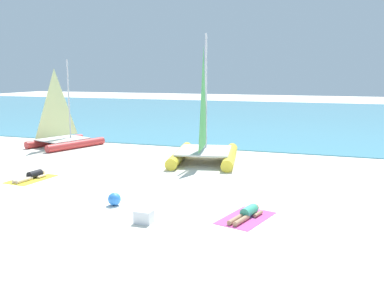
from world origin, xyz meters
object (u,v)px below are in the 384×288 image
object	(u,v)px
towel_right	(246,218)
beach_ball	(114,199)
sailboat_yellow	(204,143)
sailboat_red	(63,134)
sunbather_left	(32,176)
towel_left	(31,179)
cooler_box	(144,217)
sunbather_right	(247,213)

from	to	relation	value
towel_right	beach_ball	world-z (taller)	beach_ball
sailboat_yellow	sailboat_red	size ratio (longest dim) A/B	1.22
sailboat_red	sunbather_left	distance (m)	7.62
sailboat_red	towel_right	world-z (taller)	sailboat_red
sailboat_yellow	towel_right	world-z (taller)	sailboat_yellow
sailboat_red	sunbather_left	size ratio (longest dim) A/B	3.12
sailboat_yellow	beach_ball	xyz separation A→B (m)	(-0.61, -7.44, -0.68)
sailboat_yellow	sailboat_red	distance (m)	8.92
towel_left	sailboat_yellow	bearing A→B (deg)	45.43
sailboat_red	cooler_box	distance (m)	13.97
sunbather_right	beach_ball	bearing A→B (deg)	-161.96
sailboat_red	beach_ball	bearing A→B (deg)	-28.58
towel_right	sunbather_right	distance (m)	0.14
sunbather_left	sunbather_right	size ratio (longest dim) A/B	1.01
sunbather_left	towel_right	distance (m)	9.19
towel_right	sunbather_right	world-z (taller)	sunbather_right
towel_left	cooler_box	size ratio (longest dim) A/B	3.80
towel_left	cooler_box	xyz separation A→B (m)	(6.40, -3.09, 0.17)
sunbather_left	sunbather_right	bearing A→B (deg)	-6.28
towel_left	sailboat_red	bearing A→B (deg)	116.26
towel_left	sunbather_left	world-z (taller)	sunbather_left
sailboat_yellow	cooler_box	distance (m)	8.68
towel_left	towel_right	size ratio (longest dim) A/B	1.00
sailboat_red	beach_ball	size ratio (longest dim) A/B	11.82
towel_left	towel_right	xyz separation A→B (m)	(9.01, -1.76, 0.00)
towel_right	sunbather_right	bearing A→B (deg)	75.16
sailboat_red	cooler_box	xyz separation A→B (m)	(9.78, -9.95, -0.55)
sunbather_left	beach_ball	distance (m)	5.21
sailboat_red	beach_ball	world-z (taller)	sailboat_red
towel_left	towel_right	distance (m)	9.18
sunbather_left	beach_ball	bearing A→B (deg)	-17.80
sailboat_red	sunbather_right	size ratio (longest dim) A/B	3.15
beach_ball	sunbather_right	bearing A→B (deg)	3.20
sailboat_yellow	towel_right	distance (m)	8.15
towel_left	towel_right	bearing A→B (deg)	-11.05
cooler_box	sailboat_red	bearing A→B (deg)	134.50
sailboat_yellow	beach_ball	size ratio (longest dim) A/B	14.45
towel_left	beach_ball	bearing A→B (deg)	-21.86
sailboat_yellow	sunbather_right	size ratio (longest dim) A/B	3.86
sailboat_red	sunbather_left	bearing A→B (deg)	-45.05
beach_ball	cooler_box	bearing A→B (deg)	-36.21
towel_right	cooler_box	size ratio (longest dim) A/B	3.80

